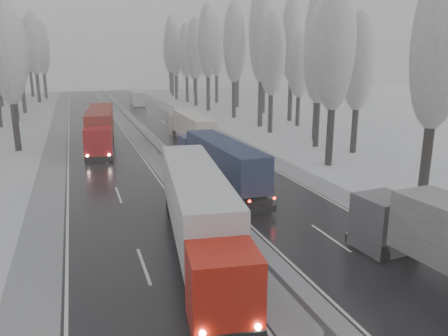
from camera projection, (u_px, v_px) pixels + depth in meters
carriageway_right at (226, 165)px, 41.11m from camera, size 7.50×200.00×0.03m
carriageway_left at (111, 175)px, 37.81m from camera, size 7.50×200.00×0.03m
median_slush at (171, 170)px, 39.46m from camera, size 3.00×200.00×0.04m
shoulder_right at (273, 161)px, 42.67m from camera, size 2.40×200.00×0.04m
shoulder_left at (50, 180)px, 36.25m from camera, size 2.40×200.00×0.04m
median_guardrail at (171, 164)px, 39.30m from camera, size 0.12×200.00×0.76m
tree_16 at (440, 45)px, 28.42m from camera, size 3.60×3.60×16.53m
tree_18 at (335, 48)px, 38.66m from camera, size 3.60×3.60×16.58m
tree_19 at (359, 62)px, 44.38m from camera, size 3.60×3.60×14.57m
tree_20 at (320, 55)px, 47.32m from camera, size 3.60×3.60×15.71m
tree_21 at (320, 39)px, 51.23m from camera, size 3.60×3.60×18.62m
tree_22 at (272, 54)px, 56.58m from camera, size 3.60×3.60×15.86m
tree_23 at (300, 65)px, 62.59m from camera, size 3.60×3.60×13.55m
tree_24 at (262, 33)px, 61.10m from camera, size 3.60×3.60×20.49m
tree_25 at (292, 39)px, 67.10m from camera, size 3.60×3.60×19.44m
tree_26 at (234, 43)px, 70.65m from camera, size 3.60×3.60×18.78m
tree_27 at (264, 48)px, 76.75m from camera, size 3.60×3.60×17.62m
tree_28 at (208, 42)px, 79.93m from camera, size 3.60×3.60×19.62m
tree_29 at (238, 48)px, 86.15m from camera, size 3.60×3.60×18.11m
tree_30 at (195, 49)px, 89.21m from camera, size 3.60×3.60×17.86m
tree_31 at (216, 47)px, 94.62m from camera, size 3.60×3.60×18.58m
tree_32 at (186, 51)px, 96.19m from camera, size 3.60×3.60×17.33m
tree_33 at (195, 60)px, 101.32m from camera, size 3.60×3.60×14.33m
tree_34 at (175, 51)px, 102.38m from camera, size 3.60×3.60×17.63m
tree_35 at (208, 49)px, 108.84m from camera, size 3.60×3.60×18.25m
tree_36 at (171, 44)px, 111.40m from camera, size 3.60×3.60×20.23m
tree_37 at (194, 54)px, 117.87m from camera, size 3.60×3.60×16.37m
tree_38 at (170, 51)px, 121.97m from camera, size 3.60×3.60×17.97m
tree_39 at (176, 55)px, 126.80m from camera, size 3.60×3.60×16.19m
tree_62 at (7, 53)px, 45.09m from camera, size 3.60×3.60×16.04m
tree_68 at (10, 51)px, 67.43m from camera, size 3.60×3.60×16.65m
tree_70 at (18, 50)px, 76.68m from camera, size 3.60×3.60×17.09m
tree_72 at (10, 58)px, 84.74m from camera, size 3.60×3.60×15.11m
tree_74 at (34, 44)px, 95.12m from camera, size 3.60×3.60×19.68m
tree_76 at (42, 48)px, 104.23m from camera, size 3.60×3.60×18.55m
tree_77 at (19, 60)px, 106.79m from camera, size 3.60×3.60×14.32m
tree_78 at (28, 46)px, 109.00m from camera, size 3.60×3.60×19.55m
tree_79 at (18, 53)px, 112.19m from camera, size 3.60×3.60×17.07m
truck_blue_box at (219, 159)px, 34.11m from camera, size 2.87×14.68×3.75m
truck_cream_box at (191, 127)px, 49.98m from camera, size 2.50×14.40×3.68m
box_truck_distant at (137, 98)px, 91.18m from camera, size 2.55×7.90×2.93m
truck_red_white at (198, 209)px, 22.18m from camera, size 4.77×16.49×4.19m
truck_red_red at (100, 126)px, 48.55m from camera, size 4.23×16.77×4.26m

